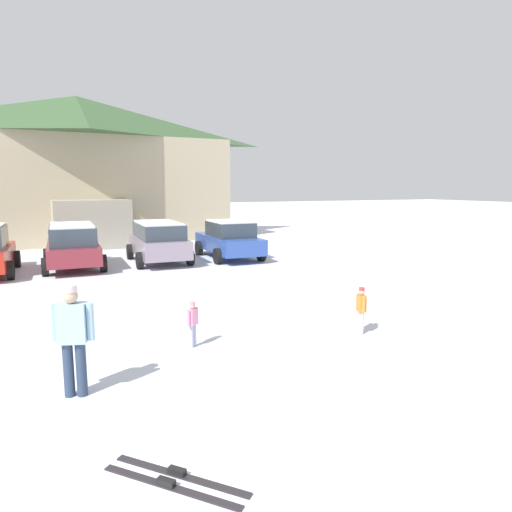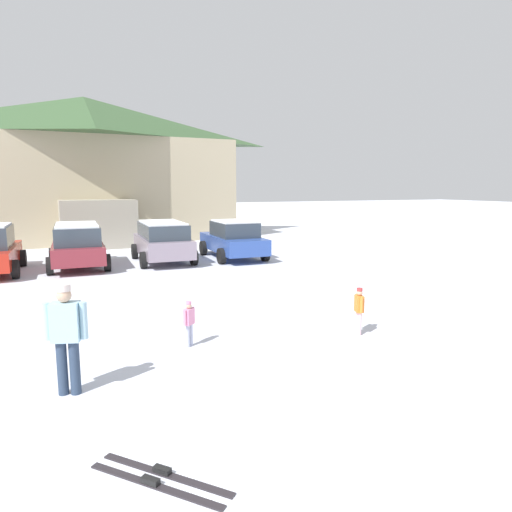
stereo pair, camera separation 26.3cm
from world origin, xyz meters
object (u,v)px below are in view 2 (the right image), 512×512
object	(u,v)px
parked_grey_wagon	(163,240)
parked_blue_hatchback	(233,239)
parked_maroon_van	(78,244)
skier_child_in_orange_jacket	(359,308)
ski_lodge	(87,168)
pair_of_skis	(159,479)
skier_child_in_pink_snowsuit	(189,321)
skier_adult_in_blue_parka	(66,333)

from	to	relation	value
parked_grey_wagon	parked_blue_hatchback	xyz separation A→B (m)	(2.99, -0.19, -0.07)
parked_maroon_van	parked_blue_hatchback	bearing A→B (deg)	-1.49
parked_grey_wagon	skier_child_in_orange_jacket	xyz separation A→B (m)	(1.81, -10.83, -0.33)
ski_lodge	pair_of_skis	world-z (taller)	ski_lodge
ski_lodge	parked_blue_hatchback	xyz separation A→B (m)	(5.16, -10.28, -3.28)
parked_blue_hatchback	skier_child_in_pink_snowsuit	size ratio (longest dim) A/B	4.80
parked_maroon_van	skier_child_in_orange_jacket	xyz separation A→B (m)	(5.04, -10.81, -0.34)
ski_lodge	parked_grey_wagon	xyz separation A→B (m)	(2.17, -10.10, -3.21)
parked_blue_hatchback	skier_child_in_pink_snowsuit	bearing A→B (deg)	-114.85
skier_adult_in_blue_parka	pair_of_skis	bearing A→B (deg)	-72.33
ski_lodge	parked_blue_hatchback	size ratio (longest dim) A/B	3.86
ski_lodge	skier_adult_in_blue_parka	world-z (taller)	ski_lodge
parked_blue_hatchback	skier_adult_in_blue_parka	distance (m)	13.13
skier_adult_in_blue_parka	skier_child_in_orange_jacket	size ratio (longest dim) A/B	1.69
parked_maroon_van	parked_grey_wagon	size ratio (longest dim) A/B	1.00
ski_lodge	parked_maroon_van	xyz separation A→B (m)	(-1.06, -10.12, -3.20)
ski_lodge	skier_child_in_orange_jacket	distance (m)	21.59
skier_child_in_pink_snowsuit	parked_blue_hatchback	bearing A→B (deg)	65.15
pair_of_skis	skier_adult_in_blue_parka	bearing A→B (deg)	107.67
parked_maroon_van	pair_of_skis	size ratio (longest dim) A/B	2.92
ski_lodge	parked_blue_hatchback	world-z (taller)	ski_lodge
skier_adult_in_blue_parka	pair_of_skis	size ratio (longest dim) A/B	1.17
parked_blue_hatchback	skier_child_in_orange_jacket	xyz separation A→B (m)	(-1.18, -10.64, -0.27)
ski_lodge	parked_maroon_van	world-z (taller)	ski_lodge
parked_grey_wagon	pair_of_skis	xyz separation A→B (m)	(-2.97, -13.98, -0.87)
skier_child_in_pink_snowsuit	pair_of_skis	size ratio (longest dim) A/B	0.63
ski_lodge	parked_maroon_van	bearing A→B (deg)	-95.96
skier_adult_in_blue_parka	parked_blue_hatchback	bearing A→B (deg)	58.90
parked_maroon_van	parked_blue_hatchback	world-z (taller)	parked_maroon_van
skier_child_in_pink_snowsuit	pair_of_skis	bearing A→B (deg)	-109.46
parked_grey_wagon	skier_adult_in_blue_parka	size ratio (longest dim) A/B	2.48
skier_child_in_pink_snowsuit	skier_adult_in_blue_parka	size ratio (longest dim) A/B	0.53
parked_blue_hatchback	skier_adult_in_blue_parka	size ratio (longest dim) A/B	2.56
parked_grey_wagon	skier_child_in_orange_jacket	world-z (taller)	parked_grey_wagon
parked_grey_wagon	parked_blue_hatchback	distance (m)	3.00
parked_grey_wagon	pair_of_skis	size ratio (longest dim) A/B	2.91
skier_adult_in_blue_parka	pair_of_skis	distance (m)	2.83
skier_child_in_pink_snowsuit	pair_of_skis	distance (m)	4.11
skier_child_in_pink_snowsuit	skier_child_in_orange_jacket	xyz separation A→B (m)	(3.42, -0.69, 0.05)
parked_maroon_van	skier_adult_in_blue_parka	xyz separation A→B (m)	(-0.56, -11.40, 0.04)
skier_adult_in_blue_parka	skier_child_in_orange_jacket	bearing A→B (deg)	6.11
ski_lodge	parked_maroon_van	size ratio (longest dim) A/B	3.98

